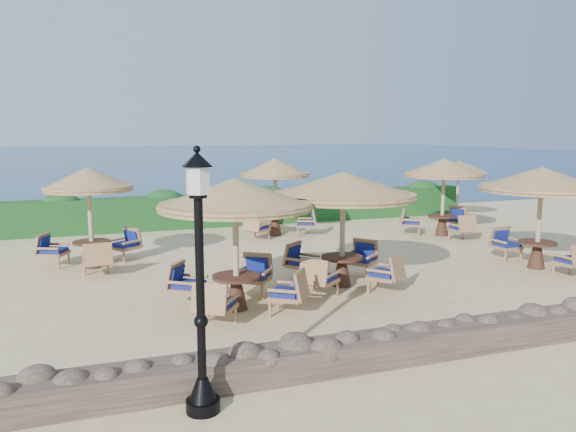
{
  "coord_description": "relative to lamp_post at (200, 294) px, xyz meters",
  "views": [
    {
      "loc": [
        -6.03,
        -13.51,
        3.55
      ],
      "look_at": [
        -1.04,
        0.54,
        1.3
      ],
      "focal_mm": 35.0,
      "sensor_mm": 36.0,
      "label": 1
    }
  ],
  "objects": [
    {
      "name": "cafe_set_0",
      "position": [
        1.44,
        3.89,
        0.33
      ],
      "size": [
        3.06,
        3.06,
        2.65
      ],
      "color": "tan",
      "rests_on": "ground"
    },
    {
      "name": "hedge",
      "position": [
        4.8,
        14.0,
        -0.95
      ],
      "size": [
        18.0,
        0.9,
        1.2
      ],
      "primitive_type": "cube",
      "color": "#144019",
      "rests_on": "ground"
    },
    {
      "name": "ground",
      "position": [
        4.8,
        6.8,
        -1.55
      ],
      "size": [
        120.0,
        120.0,
        0.0
      ],
      "primitive_type": "plane",
      "color": "#D8C189",
      "rests_on": "ground"
    },
    {
      "name": "sea",
      "position": [
        4.8,
        76.8,
        -1.55
      ],
      "size": [
        160.0,
        160.0,
        0.0
      ],
      "primitive_type": "plane",
      "color": "navy",
      "rests_on": "ground"
    },
    {
      "name": "cafe_set_1",
      "position": [
        4.17,
        4.78,
        0.39
      ],
      "size": [
        3.36,
        3.36,
        2.65
      ],
      "color": "tan",
      "rests_on": "ground"
    },
    {
      "name": "cafe_set_5",
      "position": [
        10.13,
        9.44,
        0.33
      ],
      "size": [
        2.77,
        2.74,
        2.65
      ],
      "color": "tan",
      "rests_on": "ground"
    },
    {
      "name": "lamp_post",
      "position": [
        0.0,
        0.0,
        0.0
      ],
      "size": [
        0.44,
        0.44,
        3.31
      ],
      "color": "black",
      "rests_on": "ground"
    },
    {
      "name": "cafe_set_2",
      "position": [
        9.71,
        4.64,
        0.52
      ],
      "size": [
        3.17,
        3.17,
        2.65
      ],
      "color": "tan",
      "rests_on": "ground"
    },
    {
      "name": "cafe_set_3",
      "position": [
        -1.26,
        8.6,
        0.21
      ],
      "size": [
        2.76,
        2.56,
        2.65
      ],
      "color": "tan",
      "rests_on": "ground"
    },
    {
      "name": "stone_wall",
      "position": [
        4.8,
        0.6,
        -1.33
      ],
      "size": [
        15.0,
        0.65,
        0.44
      ],
      "primitive_type": "cube",
      "color": "brown",
      "rests_on": "ground"
    },
    {
      "name": "extra_parasol",
      "position": [
        12.6,
        12.0,
        0.62
      ],
      "size": [
        2.3,
        2.3,
        2.41
      ],
      "color": "tan",
      "rests_on": "ground"
    },
    {
      "name": "cafe_set_4",
      "position": [
        4.73,
        11.38,
        0.25
      ],
      "size": [
        2.75,
        2.63,
        2.65
      ],
      "color": "tan",
      "rests_on": "ground"
    }
  ]
}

